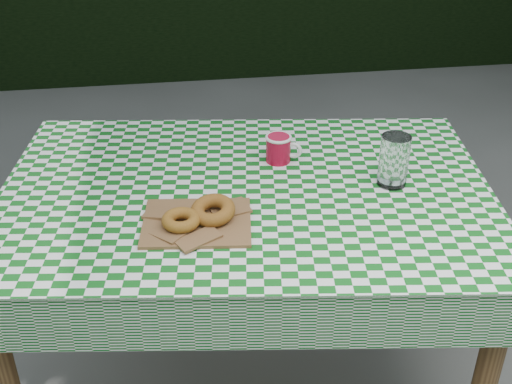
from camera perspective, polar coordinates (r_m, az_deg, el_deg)
table at (r=1.95m, az=-0.79°, el=-9.39°), size 1.38×1.02×0.75m
tablecloth at (r=1.73m, az=-0.88°, el=0.19°), size 1.41×1.04×0.01m
paper_bag at (r=1.59m, az=-5.20°, el=-2.60°), size 0.28×0.24×0.01m
bagel_front at (r=1.56m, az=-6.58°, el=-2.45°), size 0.12×0.12×0.03m
bagel_back at (r=1.58m, az=-3.80°, el=-1.60°), size 0.15×0.15×0.03m
coffee_mug at (r=1.85m, az=1.97°, el=3.81°), size 0.18×0.18×0.08m
drinking_glass at (r=1.75m, az=11.98°, el=2.71°), size 0.08×0.08×0.14m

